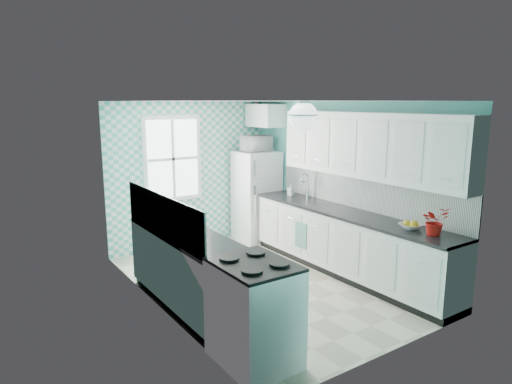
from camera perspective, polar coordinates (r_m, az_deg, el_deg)
floor at (r=6.52m, az=0.89°, el=-11.33°), size 3.00×4.40×0.02m
ceiling at (r=6.03m, az=0.96°, el=11.39°), size 3.00×4.40×0.02m
wall_back at (r=8.03m, az=-8.17°, el=2.21°), size 3.00×0.02×2.50m
wall_front at (r=4.58m, az=17.08°, el=-5.03°), size 3.00×0.02×2.50m
wall_left at (r=5.45m, az=-12.20°, el=-2.21°), size 0.02×4.40×2.50m
wall_right at (r=7.11m, az=10.93°, el=0.96°), size 0.02×4.40×2.50m
accent_wall at (r=8.01m, az=-8.11°, el=2.19°), size 3.00×0.01×2.50m
window at (r=7.80m, az=-10.39°, el=4.10°), size 1.04×0.05×1.44m
backsplash_right at (r=6.84m, az=13.15°, el=-0.01°), size 0.02×3.60×0.51m
backsplash_left at (r=5.40m, az=-11.66°, el=-2.91°), size 0.02×2.15×0.51m
upper_cabinets_right at (r=6.49m, az=13.80°, el=5.67°), size 0.33×3.20×0.90m
upper_cabinet_fridge at (r=8.27m, az=1.04°, el=9.54°), size 0.40×0.74×0.40m
ceiling_light at (r=5.39m, az=5.91°, el=9.37°), size 0.34×0.34×0.35m
base_cabinets_right at (r=6.82m, az=11.21°, el=-6.43°), size 0.60×3.60×0.90m
countertop_right at (r=6.68m, az=11.27°, el=-2.61°), size 0.63×3.60×0.04m
base_cabinets_left at (r=5.73m, az=-8.67°, el=-9.77°), size 0.60×2.15×0.90m
countertop_left at (r=5.59m, az=-8.68°, el=-5.24°), size 0.63×2.15×0.04m
fridge at (r=8.31m, az=0.04°, el=-0.46°), size 0.71×0.70×1.62m
stove at (r=4.52m, az=-0.24°, el=-14.66°), size 0.66×0.83×1.00m
sink at (r=7.47m, az=5.42°, el=-0.89°), size 0.51×0.43×0.53m
rug at (r=6.87m, az=-1.61°, el=-9.97°), size 0.64×0.90×0.01m
dish_towel at (r=7.06m, az=5.64°, el=-5.39°), size 0.06×0.27×0.40m
fruit_bowl at (r=5.99m, az=18.79°, el=-4.07°), size 0.31×0.31×0.07m
potted_plant at (r=5.78m, az=21.46°, el=-3.39°), size 0.37×0.34×0.34m
soap_bottle at (r=7.70m, az=4.37°, el=0.27°), size 0.10×0.11×0.19m
microwave at (r=8.17m, az=0.05°, el=6.08°), size 0.52×0.36×0.28m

